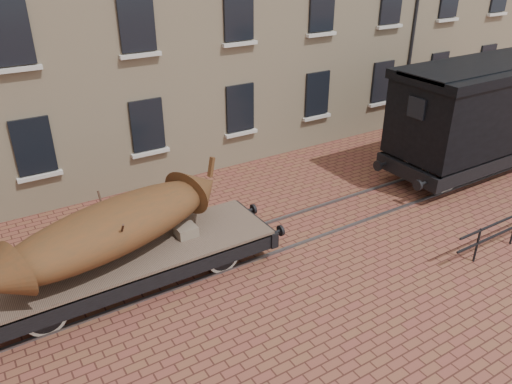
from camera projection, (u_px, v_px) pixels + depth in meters
ground at (297, 229)px, 14.65m from camera, size 90.00×90.00×0.00m
rail_track at (297, 228)px, 14.64m from camera, size 30.00×1.52×0.06m
flatcar_wagon at (130, 259)px, 11.97m from camera, size 7.88×2.14×1.19m
iron_boat at (113, 227)px, 11.38m from camera, size 6.40×3.29×1.55m
goods_van at (481, 106)px, 17.18m from camera, size 7.61×2.77×3.94m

